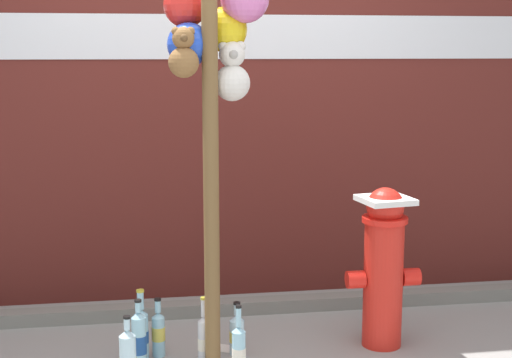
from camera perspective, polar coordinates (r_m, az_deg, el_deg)
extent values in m
cube|color=#561E19|center=(4.76, -3.57, 9.30)|extent=(10.00, 0.20, 3.06)
cube|color=silver|center=(4.74, 3.32, 10.74)|extent=(5.46, 0.01, 0.27)
cube|color=slate|center=(4.58, -2.82, -9.75)|extent=(8.00, 0.12, 0.08)
cylinder|color=brown|center=(3.55, -3.53, 8.58)|extent=(0.08, 0.08, 3.00)
sphere|color=yellow|center=(3.70, -2.38, 11.29)|extent=(0.22, 0.22, 0.22)
sphere|color=red|center=(3.70, -5.39, 13.03)|extent=(0.21, 0.21, 0.21)
sphere|color=blue|center=(3.61, -5.14, 10.16)|extent=(0.21, 0.21, 0.21)
sphere|color=brown|center=(3.51, -5.53, 8.83)|extent=(0.14, 0.14, 0.14)
sphere|color=brown|center=(3.51, -5.56, 10.63)|extent=(0.10, 0.10, 0.10)
sphere|color=brown|center=(3.51, -6.13, 11.13)|extent=(0.04, 0.04, 0.04)
sphere|color=brown|center=(3.51, -5.01, 11.14)|extent=(0.04, 0.04, 0.04)
sphere|color=brown|center=(3.47, -5.52, 10.64)|extent=(0.04, 0.04, 0.04)
sphere|color=silver|center=(3.63, -1.82, 7.33)|extent=(0.18, 0.18, 0.18)
sphere|color=silver|center=(3.63, -1.83, 9.46)|extent=(0.13, 0.13, 0.13)
sphere|color=silver|center=(3.62, -2.49, 10.06)|extent=(0.05, 0.05, 0.05)
sphere|color=silver|center=(3.63, -1.18, 10.06)|extent=(0.05, 0.05, 0.05)
sphere|color=#9D9992|center=(3.57, -1.73, 9.46)|extent=(0.04, 0.04, 0.04)
cylinder|color=red|center=(4.08, 9.64, -7.91)|extent=(0.21, 0.21, 0.68)
cylinder|color=red|center=(3.99, 9.79, -3.05)|extent=(0.24, 0.24, 0.03)
sphere|color=red|center=(3.97, 9.82, -2.07)|extent=(0.20, 0.20, 0.20)
cylinder|color=red|center=(4.03, 7.59, -7.60)|extent=(0.09, 0.09, 0.09)
cylinder|color=red|center=(4.12, 11.68, -7.31)|extent=(0.09, 0.09, 0.09)
cube|color=white|center=(3.97, 9.83, -1.58)|extent=(0.29, 0.29, 0.03)
cone|color=#93CCE0|center=(3.51, -1.32, -11.36)|extent=(0.06, 0.06, 0.03)
cylinder|color=#93CCE0|center=(3.49, -1.33, -10.48)|extent=(0.02, 0.02, 0.09)
cylinder|color=silver|center=(3.56, -1.32, -13.41)|extent=(0.06, 0.06, 0.09)
cylinder|color=black|center=(3.47, -1.33, -9.69)|extent=(0.03, 0.03, 0.01)
cylinder|color=silver|center=(3.91, -4.00, -12.22)|extent=(0.06, 0.06, 0.22)
cone|color=silver|center=(3.87, -4.02, -10.57)|extent=(0.06, 0.06, 0.02)
cylinder|color=silver|center=(3.85, -4.03, -9.78)|extent=(0.03, 0.03, 0.09)
cylinder|color=silver|center=(3.92, -4.00, -12.41)|extent=(0.06, 0.06, 0.06)
cylinder|color=gold|center=(3.83, -4.04, -9.05)|extent=(0.03, 0.03, 0.01)
cylinder|color=#93CCE0|center=(3.97, -8.72, -11.78)|extent=(0.07, 0.07, 0.24)
cone|color=#93CCE0|center=(3.92, -8.77, -9.96)|extent=(0.07, 0.07, 0.03)
cylinder|color=#93CCE0|center=(3.90, -8.80, -9.14)|extent=(0.03, 0.03, 0.09)
cylinder|color=#1E478C|center=(3.97, -8.72, -11.77)|extent=(0.08, 0.08, 0.06)
cylinder|color=gold|center=(3.89, -8.82, -8.42)|extent=(0.04, 0.04, 0.01)
cylinder|color=#B2DBEA|center=(4.00, -1.46, -11.95)|extent=(0.08, 0.08, 0.18)
cone|color=#B2DBEA|center=(3.96, -1.46, -10.51)|extent=(0.08, 0.08, 0.03)
cylinder|color=#B2DBEA|center=(3.94, -1.47, -9.91)|extent=(0.03, 0.03, 0.06)
cylinder|color=#D8C64C|center=(4.00, -1.46, -11.89)|extent=(0.08, 0.08, 0.06)
cylinder|color=black|center=(3.93, -1.47, -9.44)|extent=(0.04, 0.04, 0.01)
cylinder|color=#93CCE0|center=(4.00, -7.44, -11.80)|extent=(0.07, 0.07, 0.21)
cone|color=#93CCE0|center=(3.96, -7.48, -10.21)|extent=(0.07, 0.07, 0.03)
cylinder|color=#93CCE0|center=(3.94, -7.49, -9.60)|extent=(0.03, 0.03, 0.06)
cylinder|color=#D8C64C|center=(4.00, -7.44, -11.58)|extent=(0.07, 0.07, 0.07)
cylinder|color=black|center=(3.93, -7.50, -9.08)|extent=(0.04, 0.04, 0.01)
cone|color=#B2DBEA|center=(3.67, -9.79, -11.48)|extent=(0.08, 0.08, 0.03)
cylinder|color=#B2DBEA|center=(3.66, -9.81, -10.84)|extent=(0.03, 0.03, 0.06)
cylinder|color=black|center=(3.64, -9.82, -10.33)|extent=(0.03, 0.03, 0.01)
cylinder|color=#93CCE0|center=(3.87, -8.90, -12.19)|extent=(0.07, 0.07, 0.26)
cone|color=#93CCE0|center=(3.82, -8.95, -10.18)|extent=(0.07, 0.07, 0.03)
cylinder|color=#93CCE0|center=(3.81, -8.97, -9.61)|extent=(0.03, 0.03, 0.05)
cylinder|color=#1E478C|center=(3.88, -8.89, -12.33)|extent=(0.08, 0.08, 0.09)
cylinder|color=black|center=(3.80, -8.98, -9.15)|extent=(0.04, 0.04, 0.01)
cube|color=silver|center=(4.11, -2.83, -12.69)|extent=(0.18, 0.16, 0.01)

